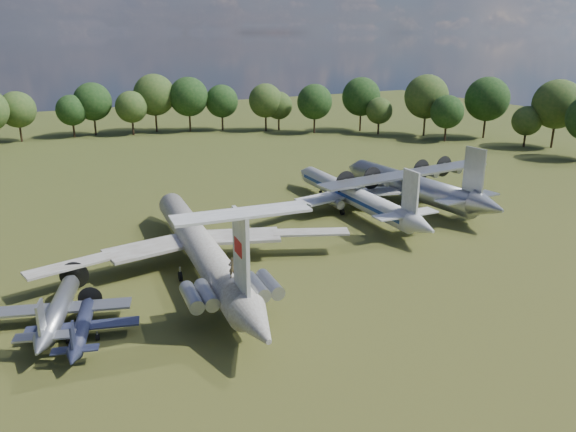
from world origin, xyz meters
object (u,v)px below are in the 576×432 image
tu104_jet (353,199)px  person_on_il62 (232,267)px  an12_transport (411,189)px  small_prop_west (82,330)px  small_prop_northwest (59,313)px  il62_airliner (200,252)px

tu104_jet → person_on_il62: person_on_il62 is taller
an12_transport → person_on_il62: size_ratio=18.31×
small_prop_west → small_prop_northwest: small_prop_northwest is taller
an12_transport → il62_airliner: bearing=-169.3°
il62_airliner → person_on_il62: 13.13m
person_on_il62 → small_prop_west: bearing=-15.9°
small_prop_northwest → il62_airliner: bearing=38.5°
small_prop_northwest → person_on_il62: bearing=-8.2°
an12_transport → small_prop_west: an12_transport is taller
il62_airliner → small_prop_northwest: il62_airliner is taller
small_prop_northwest → person_on_il62: (13.88, -7.17, 4.27)m
il62_airliner → an12_transport: an12_transport is taller
small_prop_west → person_on_il62: person_on_il62 is taller
an12_transport → small_prop_west: (-51.49, -17.97, -1.38)m
small_prop_west → person_on_il62: bearing=1.1°
tu104_jet → an12_transport: (10.10, -0.92, 0.39)m
tu104_jet → small_prop_northwest: size_ratio=2.28×
small_prop_northwest → small_prop_west: bearing=-50.4°
small_prop_northwest → person_on_il62: size_ratio=8.79×
person_on_il62 → il62_airliner: bearing=-97.2°
il62_airliner → small_prop_northwest: bearing=-153.5°
tu104_jet → small_prop_west: 45.51m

